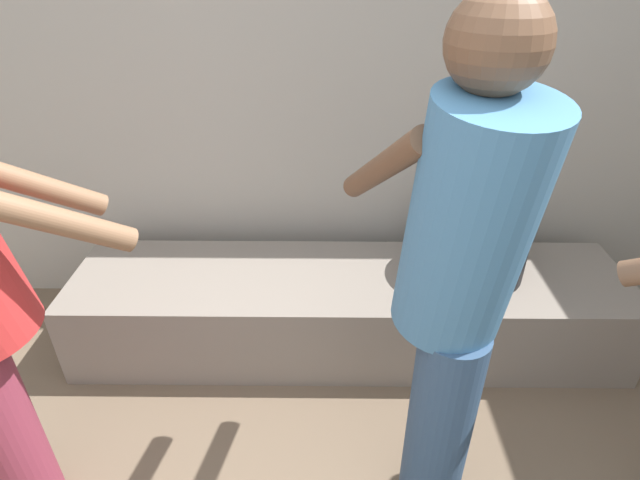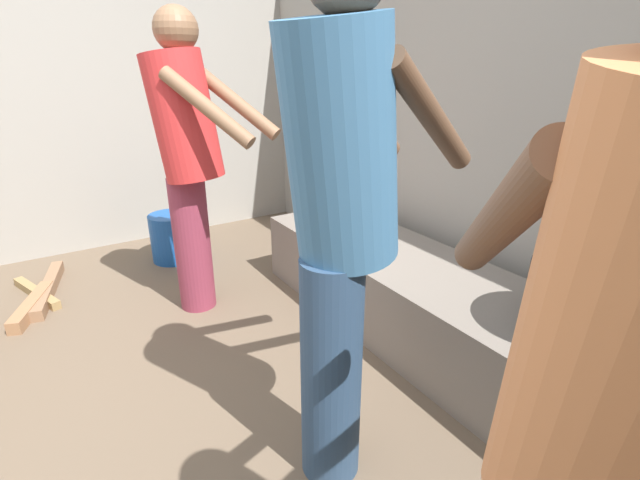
{
  "view_description": "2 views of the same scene",
  "coord_description": "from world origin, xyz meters",
  "px_view_note": "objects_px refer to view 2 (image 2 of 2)",
  "views": [
    {
      "loc": [
        0.08,
        -0.16,
        1.73
      ],
      "look_at": [
        0.07,
        0.99,
        1.04
      ],
      "focal_mm": 28.06,
      "sensor_mm": 36.0,
      "label": 1
    },
    {
      "loc": [
        1.44,
        0.2,
        1.34
      ],
      "look_at": [
        0.42,
        0.85,
        0.86
      ],
      "focal_mm": 25.47,
      "sensor_mm": 36.0,
      "label": 2
    }
  ],
  "objects_px": {
    "cook_in_red_shirt": "(188,151)",
    "bucket_blue_plastic": "(172,237)",
    "cook_in_orange_shirt": "(624,456)",
    "cook_in_blue_shirt": "(341,207)",
    "cooking_pot_main": "(592,304)"
  },
  "relations": [
    {
      "from": "cooking_pot_main",
      "to": "bucket_blue_plastic",
      "type": "relative_size",
      "value": 2.13
    },
    {
      "from": "cooking_pot_main",
      "to": "cook_in_orange_shirt",
      "type": "xyz_separation_m",
      "value": [
        0.51,
        -1.02,
        0.34
      ]
    },
    {
      "from": "cook_in_red_shirt",
      "to": "bucket_blue_plastic",
      "type": "distance_m",
      "value": 1.07
    },
    {
      "from": "cook_in_blue_shirt",
      "to": "cooking_pot_main",
      "type": "bearing_deg",
      "value": 68.43
    },
    {
      "from": "cook_in_red_shirt",
      "to": "cook_in_orange_shirt",
      "type": "bearing_deg",
      "value": -3.38
    },
    {
      "from": "cook_in_blue_shirt",
      "to": "cook_in_red_shirt",
      "type": "xyz_separation_m",
      "value": [
        -1.33,
        -0.03,
        -0.04
      ]
    },
    {
      "from": "cook_in_orange_shirt",
      "to": "cook_in_red_shirt",
      "type": "xyz_separation_m",
      "value": [
        -2.19,
        0.13,
        0.03
      ]
    },
    {
      "from": "bucket_blue_plastic",
      "to": "cook_in_orange_shirt",
      "type": "bearing_deg",
      "value": -3.44
    },
    {
      "from": "cook_in_blue_shirt",
      "to": "cook_in_red_shirt",
      "type": "height_order",
      "value": "cook_in_blue_shirt"
    },
    {
      "from": "cook_in_orange_shirt",
      "to": "cook_in_red_shirt",
      "type": "relative_size",
      "value": 0.97
    },
    {
      "from": "cook_in_blue_shirt",
      "to": "cook_in_orange_shirt",
      "type": "bearing_deg",
      "value": -10.59
    },
    {
      "from": "bucket_blue_plastic",
      "to": "cook_in_red_shirt",
      "type": "bearing_deg",
      "value": -3.63
    },
    {
      "from": "cook_in_orange_shirt",
      "to": "bucket_blue_plastic",
      "type": "distance_m",
      "value": 3.05
    },
    {
      "from": "cooking_pot_main",
      "to": "cook_in_red_shirt",
      "type": "height_order",
      "value": "cook_in_red_shirt"
    },
    {
      "from": "cooking_pot_main",
      "to": "cook_in_red_shirt",
      "type": "bearing_deg",
      "value": -151.96
    }
  ]
}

